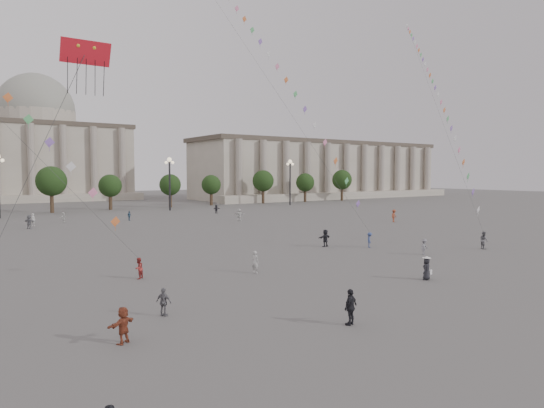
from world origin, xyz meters
TOP-DOWN VIEW (x-y plane):
  - ground at (0.00, 0.00)m, footprint 360.00×360.00m
  - hall_east at (75.00, 93.89)m, footprint 84.00×26.22m
  - hall_central at (0.00, 129.22)m, footprint 48.30×34.30m
  - tree_row at (0.00, 78.00)m, footprint 137.12×5.12m
  - lamp_post_mid_east at (15.00, 70.00)m, footprint 2.00×0.90m
  - lamp_post_far_east at (45.00, 70.00)m, footprint 2.00×0.90m
  - person_crowd_0 at (1.63, 54.30)m, footprint 0.92×0.81m
  - person_crowd_3 at (9.38, 15.85)m, footprint 1.68×0.73m
  - person_crowd_4 at (-7.74, 56.36)m, footprint 1.29×1.46m
  - person_crowd_6 at (13.65, 6.90)m, footprint 1.01×0.66m
  - person_crowd_7 at (15.89, 44.21)m, footprint 1.73×1.56m
  - person_crowd_8 at (34.46, 28.92)m, footprint 1.37×0.95m
  - person_crowd_9 at (19.28, 58.29)m, footprint 1.60×0.83m
  - person_crowd_10 at (-12.22, 54.00)m, footprint 0.76×0.79m
  - person_crowd_12 at (-13.22, 50.47)m, footprint 1.52×1.74m
  - person_crowd_13 at (-3.54, 8.85)m, footprint 0.57×0.71m
  - tourist_2 at (-16.44, -0.61)m, footprint 1.57×1.17m
  - tourist_3 at (-13.41, 2.25)m, footprint 0.80×0.94m
  - tourist_4 at (-6.33, -4.37)m, footprint 1.14×0.73m
  - kite_flyer_0 at (-11.47, 11.81)m, footprint 0.94×0.92m
  - kite_flyer_1 at (12.72, 12.88)m, footprint 1.08×1.13m
  - kite_flyer_2 at (21.43, 5.87)m, footprint 0.97×1.05m
  - hat_person at (5.18, 0.05)m, footprint 0.90×0.76m
  - dragon_kite at (-17.21, 1.78)m, footprint 3.48×1.68m
  - kite_train_east at (39.21, 26.22)m, footprint 33.77×38.03m

SIDE VIEW (x-z plane):
  - ground at x=0.00m, z-range 0.00..0.00m
  - person_crowd_6 at x=13.65m, z-range 0.00..1.48m
  - person_crowd_0 at x=1.63m, z-range 0.00..1.49m
  - tourist_3 at x=-13.41m, z-range 0.00..1.51m
  - kite_flyer_0 at x=-11.47m, z-range 0.00..1.52m
  - kite_flyer_1 at x=12.72m, z-range 0.00..1.55m
  - person_crowd_4 at x=-7.74m, z-range 0.00..1.60m
  - tourist_2 at x=-16.44m, z-range 0.00..1.64m
  - person_crowd_9 at x=19.28m, z-range 0.00..1.65m
  - hat_person at x=5.18m, z-range 0.00..1.69m
  - person_crowd_13 at x=-3.54m, z-range 0.00..1.69m
  - kite_flyer_2 at x=21.43m, z-range 0.00..1.74m
  - person_crowd_3 at x=9.38m, z-range 0.00..1.76m
  - tourist_4 at x=-6.33m, z-range 0.00..1.81m
  - person_crowd_10 at x=-12.22m, z-range 0.00..1.82m
  - person_crowd_12 at x=-13.22m, z-range 0.00..1.90m
  - person_crowd_7 at x=15.89m, z-range 0.00..1.91m
  - person_crowd_8 at x=34.46m, z-range 0.00..1.94m
  - tree_row at x=0.00m, z-range 1.39..9.39m
  - lamp_post_mid_east at x=15.00m, z-range 2.03..12.68m
  - lamp_post_far_east at x=45.00m, z-range 2.03..12.68m
  - hall_east at x=75.00m, z-range -0.17..17.03m
  - dragon_kite at x=-17.21m, z-range 5.93..18.61m
  - hall_central at x=0.00m, z-range -3.52..31.98m
  - kite_train_east at x=39.21m, z-range -10.30..52.89m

